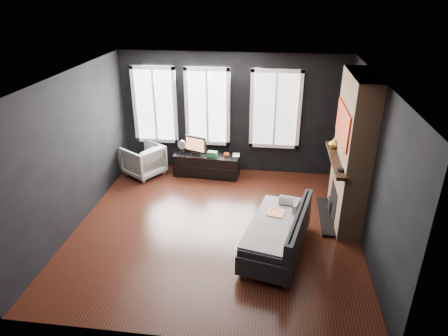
# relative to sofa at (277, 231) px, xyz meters

# --- Properties ---
(floor) EXTENTS (5.00, 5.00, 0.00)m
(floor) POSITION_rel_sofa_xyz_m (-1.07, 0.56, -0.39)
(floor) COLOR black
(floor) RESTS_ON ground
(ceiling) EXTENTS (5.00, 5.00, 0.00)m
(ceiling) POSITION_rel_sofa_xyz_m (-1.07, 0.56, 2.31)
(ceiling) COLOR white
(ceiling) RESTS_ON ground
(wall_back) EXTENTS (5.00, 0.02, 2.70)m
(wall_back) POSITION_rel_sofa_xyz_m (-1.07, 3.06, 0.96)
(wall_back) COLOR black
(wall_back) RESTS_ON ground
(wall_left) EXTENTS (0.02, 5.00, 2.70)m
(wall_left) POSITION_rel_sofa_xyz_m (-3.57, 0.56, 0.96)
(wall_left) COLOR black
(wall_left) RESTS_ON ground
(wall_right) EXTENTS (0.02, 5.00, 2.70)m
(wall_right) POSITION_rel_sofa_xyz_m (1.43, 0.56, 0.96)
(wall_right) COLOR black
(wall_right) RESTS_ON ground
(windows) EXTENTS (4.00, 0.16, 1.76)m
(windows) POSITION_rel_sofa_xyz_m (-1.52, 3.02, 1.99)
(windows) COLOR white
(windows) RESTS_ON wall_back
(fireplace) EXTENTS (0.70, 1.62, 2.70)m
(fireplace) POSITION_rel_sofa_xyz_m (1.23, 1.16, 0.96)
(fireplace) COLOR #93724C
(fireplace) RESTS_ON floor
(sofa) EXTENTS (1.28, 1.96, 0.78)m
(sofa) POSITION_rel_sofa_xyz_m (0.00, 0.00, 0.00)
(sofa) COLOR #252427
(sofa) RESTS_ON floor
(stripe_pillow) EXTENTS (0.13, 0.29, 0.28)m
(stripe_pillow) POSITION_rel_sofa_xyz_m (0.30, 0.41, 0.17)
(stripe_pillow) COLOR gray
(stripe_pillow) RESTS_ON sofa
(armchair) EXTENTS (1.01, 1.02, 0.78)m
(armchair) POSITION_rel_sofa_xyz_m (-3.02, 2.51, 0.00)
(armchair) COLOR white
(armchair) RESTS_ON floor
(media_console) EXTENTS (1.49, 0.56, 0.50)m
(media_console) POSITION_rel_sofa_xyz_m (-1.59, 2.66, -0.14)
(media_console) COLOR black
(media_console) RESTS_ON floor
(monitor) EXTENTS (0.54, 0.30, 0.48)m
(monitor) POSITION_rel_sofa_xyz_m (-1.84, 2.66, 0.36)
(monitor) COLOR black
(monitor) RESTS_ON media_console
(desk_fan) EXTENTS (0.28, 0.28, 0.31)m
(desk_fan) POSITION_rel_sofa_xyz_m (-2.16, 2.71, 0.27)
(desk_fan) COLOR #A7A7A7
(desk_fan) RESTS_ON media_console
(mug) EXTENTS (0.13, 0.11, 0.11)m
(mug) POSITION_rel_sofa_xyz_m (-1.14, 2.62, 0.17)
(mug) COLOR orange
(mug) RESTS_ON media_console
(book) EXTENTS (0.15, 0.03, 0.21)m
(book) POSITION_rel_sofa_xyz_m (-1.01, 2.70, 0.22)
(book) COLOR tan
(book) RESTS_ON media_console
(storage_box) EXTENTS (0.23, 0.17, 0.12)m
(storage_box) POSITION_rel_sofa_xyz_m (-1.45, 2.58, 0.17)
(storage_box) COLOR #2D6F41
(storage_box) RESTS_ON media_console
(mantel_vase) EXTENTS (0.19, 0.20, 0.19)m
(mantel_vase) POSITION_rel_sofa_xyz_m (0.98, 1.61, 0.94)
(mantel_vase) COLOR gold
(mantel_vase) RESTS_ON fireplace
(mantel_clock) EXTENTS (0.12, 0.12, 0.04)m
(mantel_clock) POSITION_rel_sofa_xyz_m (0.98, 0.61, 0.86)
(mantel_clock) COLOR black
(mantel_clock) RESTS_ON fireplace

